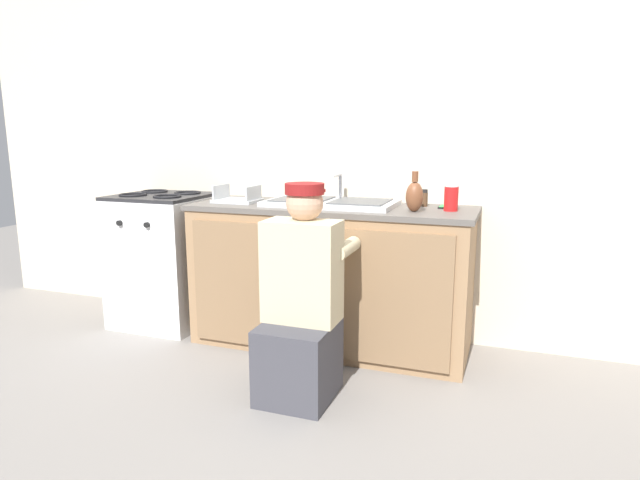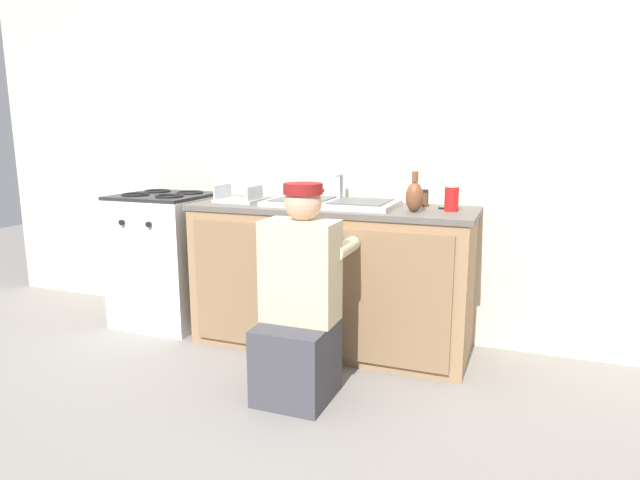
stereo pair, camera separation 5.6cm
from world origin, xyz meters
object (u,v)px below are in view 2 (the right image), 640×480
Objects in this scene: sink_double_basin at (332,202)px; cell_phone at (446,207)px; soda_cup_red at (452,198)px; spice_bottle_pepper at (425,198)px; dish_rack_tray at (239,198)px; plumber_person at (299,310)px; vase_decorative at (414,196)px; stove_range at (167,258)px.

sink_double_basin is 0.70m from cell_phone.
spice_bottle_pepper is at bearing 140.58° from soda_cup_red.
dish_rack_tray is at bearing -175.48° from sink_double_basin.
plumber_person is 1.13m from cell_phone.
dish_rack_tray is 1.22× the size of vase_decorative.
stove_range is 1.87m from vase_decorative.
soda_cup_red is at bearing -70.15° from cell_phone.
plumber_person is at bearing -27.77° from stove_range.
cell_phone is (1.94, 0.14, 0.45)m from stove_range.
plumber_person is 1.10m from spice_bottle_pepper.
plumber_person reaches higher than soda_cup_red.
sink_double_basin is 5.26× the size of soda_cup_red.
spice_bottle_pepper is (-0.13, 0.01, 0.04)m from cell_phone.
plumber_person is at bearing -132.34° from soda_cup_red.
vase_decorative is (0.53, -0.10, 0.07)m from sink_double_basin.
dish_rack_tray reaches higher than stove_range.
soda_cup_red is (0.65, 0.71, 0.52)m from plumber_person.
stove_range is at bearing 152.23° from plumber_person.
vase_decorative reaches higher than dish_rack_tray.
soda_cup_red is (1.99, 0.01, 0.52)m from stove_range.
sink_double_basin is at bearing 169.84° from vase_decorative.
sink_double_basin reaches higher than stove_range.
stove_range is at bearing -179.69° from soda_cup_red.
stove_range is 4.11× the size of vase_decorative.
stove_range is 0.78m from dish_rack_tray.
dish_rack_tray is at bearing -4.32° from stove_range.
spice_bottle_pepper is at bearing 85.59° from vase_decorative.
cell_phone is 0.14m from spice_bottle_pepper.
cell_phone is 1.33× the size of spice_bottle_pepper.
dish_rack_tray is 1.32m from cell_phone.
dish_rack_tray is 2.67× the size of spice_bottle_pepper.
soda_cup_red is at bearing 2.46° from dish_rack_tray.
sink_double_basin is 0.57m from spice_bottle_pepper.
sink_double_basin reaches higher than soda_cup_red.
sink_double_basin is 7.62× the size of spice_bottle_pepper.
spice_bottle_pepper is (0.55, 0.15, 0.03)m from sink_double_basin.
vase_decorative reaches higher than sink_double_basin.
sink_double_basin is at bearing 0.10° from stove_range.
vase_decorative is at bearing -94.41° from spice_bottle_pepper.
plumber_person reaches higher than dish_rack_tray.
spice_bottle_pepper is (-0.17, 0.14, -0.02)m from soda_cup_red.
dish_rack_tray is at bearing -177.54° from soda_cup_red.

